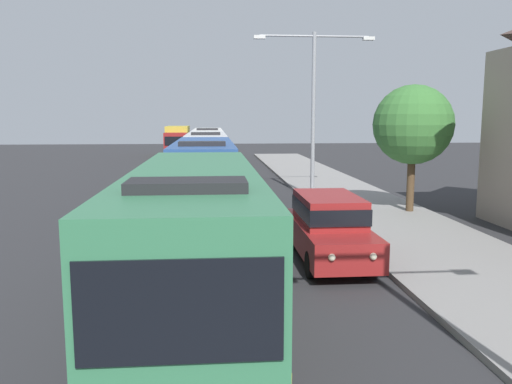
{
  "coord_description": "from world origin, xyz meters",
  "views": [
    {
      "loc": [
        -0.93,
        -1.19,
        4.12
      ],
      "look_at": [
        0.45,
        15.09,
        1.75
      ],
      "focal_mm": 36.39,
      "sensor_mm": 36.0,
      "label": 1
    }
  ],
  "objects": [
    {
      "name": "white_suv",
      "position": [
        2.4,
        13.22,
        1.03
      ],
      "size": [
        1.86,
        5.11,
        1.9
      ],
      "color": "maroon",
      "rests_on": "ground_plane"
    },
    {
      "name": "box_truck_oncoming",
      "position": [
        -4.6,
        54.73,
        1.7
      ],
      "size": [
        2.35,
        7.1,
        3.15
      ],
      "color": "maroon",
      "rests_on": "ground_plane"
    },
    {
      "name": "roadside_tree",
      "position": [
        7.45,
        19.97,
        3.79
      ],
      "size": [
        3.32,
        3.32,
        5.32
      ],
      "color": "#4C3823",
      "rests_on": "sidewalk"
    },
    {
      "name": "bus_lead",
      "position": [
        -1.3,
        9.54,
        1.69
      ],
      "size": [
        2.58,
        10.51,
        3.21
      ],
      "color": "#33724C",
      "rests_on": "ground_plane"
    },
    {
      "name": "streetlamp_mid",
      "position": [
        4.1,
        24.48,
        5.11
      ],
      "size": [
        5.94,
        0.28,
        8.07
      ],
      "color": "gray",
      "rests_on": "sidewalk"
    },
    {
      "name": "bus_middle",
      "position": [
        -1.3,
        33.6,
        1.69
      ],
      "size": [
        2.58,
        10.66,
        3.21
      ],
      "color": "silver",
      "rests_on": "ground_plane"
    },
    {
      "name": "bus_second_in_line",
      "position": [
        -1.3,
        21.66,
        1.69
      ],
      "size": [
        2.58,
        10.84,
        3.21
      ],
      "color": "#284C8C",
      "rests_on": "ground_plane"
    },
    {
      "name": "bus_fourth_in_line",
      "position": [
        -1.3,
        45.51,
        1.69
      ],
      "size": [
        2.58,
        11.99,
        3.21
      ],
      "color": "silver",
      "rests_on": "ground_plane"
    }
  ]
}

